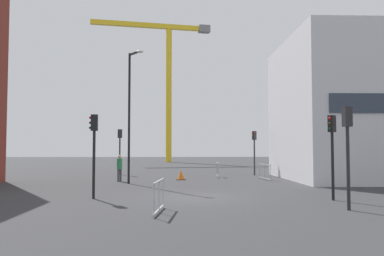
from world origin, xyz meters
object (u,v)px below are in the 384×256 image
object	(u,v)px
traffic_light_near	(120,144)
traffic_light_median	(254,145)
pedestrian_walking	(120,166)
traffic_cone_by_barrier	(181,175)
traffic_light_far	(94,141)
streetlamp_tall	(130,108)
construction_crane	(166,68)
traffic_light_island	(332,142)
traffic_light_crosswalk	(348,140)

from	to	relation	value
traffic_light_near	traffic_light_median	size ratio (longest dim) A/B	1.05
pedestrian_walking	traffic_cone_by_barrier	xyz separation A→B (m)	(4.00, 1.27, -0.68)
traffic_light_far	traffic_cone_by_barrier	size ratio (longest dim) A/B	5.41
streetlamp_tall	traffic_light_far	xyz separation A→B (m)	(-0.70, -6.95, -2.17)
construction_crane	streetlamp_tall	size ratio (longest dim) A/B	2.73
traffic_light_island	traffic_light_near	xyz separation A→B (m)	(-11.22, 16.24, 0.11)
traffic_light_island	traffic_cone_by_barrier	bearing A→B (deg)	119.91
traffic_light_far	traffic_light_crosswalk	world-z (taller)	traffic_light_crosswalk
traffic_light_median	traffic_cone_by_barrier	bearing A→B (deg)	-143.56
streetlamp_tall	traffic_light_island	size ratio (longest dim) A/B	2.27
construction_crane	pedestrian_walking	distance (m)	37.99
construction_crane	traffic_cone_by_barrier	size ratio (longest dim) A/B	32.78
construction_crane	traffic_light_median	size ratio (longest dim) A/B	6.19
traffic_light_far	traffic_light_median	xyz separation A→B (m)	(9.70, 14.32, -0.05)
construction_crane	traffic_light_median	distance (m)	33.21
traffic_light_near	traffic_light_crosswalk	distance (m)	21.68
streetlamp_tall	construction_crane	bearing A→B (deg)	88.61
construction_crane	traffic_light_crosswalk	distance (m)	49.72
traffic_light_far	pedestrian_walking	world-z (taller)	traffic_light_far
traffic_light_crosswalk	traffic_light_near	bearing A→B (deg)	119.73
traffic_light_far	traffic_light_island	bearing A→B (deg)	-4.90
construction_crane	traffic_light_island	bearing A→B (deg)	-79.37
traffic_light_far	traffic_light_median	world-z (taller)	traffic_light_far
traffic_light_far	traffic_light_near	xyz separation A→B (m)	(-1.19, 15.38, 0.06)
traffic_light_median	traffic_cone_by_barrier	world-z (taller)	traffic_light_median
streetlamp_tall	traffic_light_far	distance (m)	7.32
construction_crane	traffic_light_crosswalk	world-z (taller)	construction_crane
traffic_light_near	traffic_light_island	bearing A→B (deg)	-55.36
traffic_light_island	traffic_cone_by_barrier	xyz separation A→B (m)	(-6.23, 10.83, -2.08)
traffic_light_median	traffic_cone_by_barrier	xyz separation A→B (m)	(-5.89, -4.35, -2.08)
construction_crane	streetlamp_tall	xyz separation A→B (m)	(-0.90, -37.11, -10.13)
traffic_light_island	pedestrian_walking	world-z (taller)	traffic_light_island
construction_crane	streetlamp_tall	distance (m)	38.48
traffic_cone_by_barrier	streetlamp_tall	bearing A→B (deg)	-135.95
traffic_light_island	traffic_light_near	bearing A→B (deg)	124.64
streetlamp_tall	traffic_cone_by_barrier	bearing A→B (deg)	44.05
construction_crane	traffic_light_crosswalk	size ratio (longest dim) A/B	6.04
traffic_light_median	pedestrian_walking	distance (m)	11.46
traffic_light_far	traffic_light_island	distance (m)	10.07
traffic_light_island	traffic_cone_by_barrier	size ratio (longest dim) A/B	5.29
traffic_light_far	traffic_light_island	xyz separation A→B (m)	(10.03, -0.86, -0.05)
streetlamp_tall	traffic_light_island	xyz separation A→B (m)	(9.34, -7.82, -2.22)
traffic_light_crosswalk	traffic_light_island	bearing A→B (deg)	79.79
traffic_light_crosswalk	traffic_cone_by_barrier	bearing A→B (deg)	113.24
pedestrian_walking	traffic_light_far	bearing A→B (deg)	-88.73
traffic_light_island	traffic_light_near	world-z (taller)	traffic_light_near
construction_crane	traffic_light_island	world-z (taller)	construction_crane
traffic_light_crosswalk	traffic_light_median	bearing A→B (deg)	89.58
streetlamp_tall	traffic_light_crosswalk	xyz separation A→B (m)	(8.87, -10.40, -2.16)
traffic_light_island	streetlamp_tall	bearing A→B (deg)	140.07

